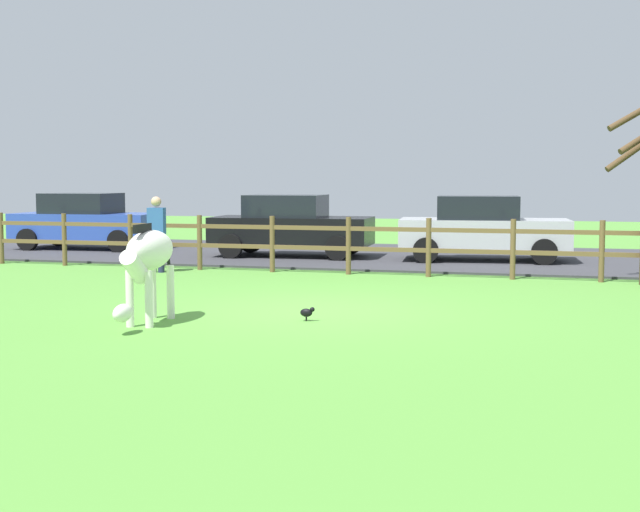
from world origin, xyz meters
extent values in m
plane|color=#549338|center=(0.00, 0.00, 0.00)|extent=(60.00, 60.00, 0.00)
cube|color=#38383D|center=(0.00, 9.30, 0.03)|extent=(28.00, 7.40, 0.05)
cylinder|color=brown|center=(-9.30, 5.00, 0.61)|extent=(0.11, 0.11, 1.22)
cylinder|color=brown|center=(-7.59, 5.00, 0.61)|extent=(0.11, 0.11, 1.22)
cylinder|color=brown|center=(-5.89, 5.00, 0.61)|extent=(0.11, 0.11, 1.22)
cylinder|color=brown|center=(-4.19, 5.00, 0.61)|extent=(0.11, 0.11, 1.22)
cylinder|color=brown|center=(-2.48, 5.00, 0.61)|extent=(0.11, 0.11, 1.22)
cylinder|color=brown|center=(-0.78, 5.00, 0.61)|extent=(0.11, 0.11, 1.22)
cylinder|color=brown|center=(0.92, 5.00, 0.61)|extent=(0.11, 0.11, 1.22)
cylinder|color=brown|center=(2.62, 5.00, 0.61)|extent=(0.11, 0.11, 1.22)
cylinder|color=brown|center=(4.33, 5.00, 0.61)|extent=(0.11, 0.11, 1.22)
cube|color=brown|center=(-0.78, 5.00, 0.55)|extent=(20.44, 0.06, 0.09)
cube|color=brown|center=(-0.78, 5.00, 0.97)|extent=(20.44, 0.06, 0.09)
cylinder|color=#513A23|center=(4.94, 5.35, 2.61)|extent=(1.23, 0.65, 0.93)
cylinder|color=#513A23|center=(4.93, 5.32, 3.30)|extent=(1.16, 0.67, 0.75)
cylinder|color=#513A23|center=(4.96, 5.14, 2.77)|extent=(0.81, 0.61, 0.57)
ellipsoid|color=white|center=(-1.95, -1.81, 1.03)|extent=(0.57, 1.27, 0.56)
cylinder|color=white|center=(-1.78, -2.20, 0.39)|extent=(0.11, 0.11, 0.78)
cylinder|color=white|center=(-2.06, -2.22, 0.39)|extent=(0.11, 0.11, 0.78)
cylinder|color=white|center=(-1.84, -1.40, 0.39)|extent=(0.11, 0.11, 0.78)
cylinder|color=white|center=(-2.12, -1.42, 0.39)|extent=(0.11, 0.11, 0.78)
cylinder|color=white|center=(-1.91, -2.34, 0.84)|extent=(0.28, 0.60, 0.51)
ellipsoid|color=white|center=(-1.88, -2.76, 0.28)|extent=(0.23, 0.45, 0.24)
cube|color=black|center=(-1.93, -2.06, 1.35)|extent=(0.08, 0.56, 0.12)
cylinder|color=black|center=(-2.00, -1.14, 0.88)|extent=(0.06, 0.19, 0.54)
cylinder|color=black|center=(0.12, -1.05, 0.03)|extent=(0.01, 0.01, 0.06)
cylinder|color=black|center=(0.12, -1.09, 0.03)|extent=(0.01, 0.01, 0.06)
ellipsoid|color=black|center=(0.12, -1.07, 0.12)|extent=(0.18, 0.10, 0.12)
sphere|color=black|center=(0.21, -1.07, 0.17)|extent=(0.07, 0.07, 0.07)
cube|color=#2D4CAD|center=(-9.31, 8.89, 0.70)|extent=(4.09, 1.93, 0.70)
cube|color=black|center=(-9.46, 8.88, 1.33)|extent=(1.99, 1.67, 0.56)
cylinder|color=black|center=(-8.01, 9.82, 0.35)|extent=(0.61, 0.21, 0.60)
cylinder|color=black|center=(-7.91, 8.12, 0.35)|extent=(0.61, 0.21, 0.60)
cylinder|color=black|center=(-10.71, 9.66, 0.35)|extent=(0.61, 0.21, 0.60)
cylinder|color=black|center=(-10.61, 7.96, 0.35)|extent=(0.61, 0.21, 0.60)
cube|color=#B7BABF|center=(1.72, 8.41, 0.70)|extent=(4.17, 2.14, 0.70)
cube|color=black|center=(1.58, 8.39, 1.33)|extent=(2.06, 1.77, 0.56)
cylinder|color=black|center=(2.97, 9.41, 0.35)|extent=(0.62, 0.25, 0.60)
cylinder|color=black|center=(3.16, 7.72, 0.35)|extent=(0.62, 0.25, 0.60)
cylinder|color=black|center=(0.29, 9.10, 0.35)|extent=(0.62, 0.25, 0.60)
cylinder|color=black|center=(0.48, 7.41, 0.35)|extent=(0.62, 0.25, 0.60)
cube|color=black|center=(-3.07, 8.22, 0.70)|extent=(4.10, 1.94, 0.70)
cube|color=black|center=(-3.22, 8.21, 1.33)|extent=(1.99, 1.68, 0.56)
cylinder|color=black|center=(-1.77, 9.15, 0.35)|extent=(0.61, 0.22, 0.60)
cylinder|color=black|center=(-1.67, 7.46, 0.35)|extent=(0.61, 0.22, 0.60)
cylinder|color=black|center=(-4.47, 8.99, 0.35)|extent=(0.61, 0.22, 0.60)
cylinder|color=black|center=(-4.36, 7.29, 0.35)|extent=(0.61, 0.22, 0.60)
cylinder|color=#232847|center=(-4.95, 4.23, 0.41)|extent=(0.14, 0.14, 0.82)
cylinder|color=#232847|center=(-4.77, 4.26, 0.41)|extent=(0.14, 0.14, 0.82)
cube|color=#2D569E|center=(-4.86, 4.25, 1.11)|extent=(0.39, 0.27, 0.58)
sphere|color=tan|center=(-4.86, 4.25, 1.53)|extent=(0.22, 0.22, 0.22)
camera|label=1|loc=(3.73, -13.01, 2.05)|focal=49.48mm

